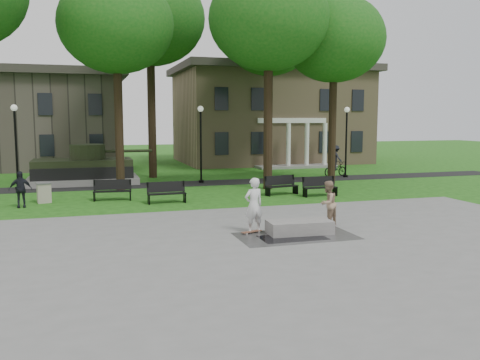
# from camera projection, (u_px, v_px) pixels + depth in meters

# --- Properties ---
(ground) EXTENTS (120.00, 120.00, 0.00)m
(ground) POSITION_uv_depth(u_px,v_px,m) (258.00, 221.00, 19.69)
(ground) COLOR #1A4D12
(ground) RESTS_ON ground
(plaza) EXTENTS (22.00, 16.00, 0.02)m
(plaza) POSITION_uv_depth(u_px,v_px,m) (313.00, 253.00, 14.94)
(plaza) COLOR gray
(plaza) RESTS_ON ground
(footpath) EXTENTS (44.00, 2.60, 0.01)m
(footpath) POSITION_uv_depth(u_px,v_px,m) (194.00, 183.00, 31.08)
(footpath) COLOR black
(footpath) RESTS_ON ground
(building_right) EXTENTS (17.00, 12.00, 8.60)m
(building_right) POSITION_uv_depth(u_px,v_px,m) (269.00, 114.00, 46.75)
(building_right) COLOR #9E8460
(building_right) RESTS_ON ground
(building_left) EXTENTS (15.00, 10.00, 7.20)m
(building_left) POSITION_uv_depth(u_px,v_px,m) (24.00, 123.00, 41.23)
(building_left) COLOR #4C443D
(building_left) RESTS_ON ground
(tree_1) EXTENTS (6.20, 6.20, 11.63)m
(tree_1) POSITION_uv_depth(u_px,v_px,m) (116.00, 25.00, 27.28)
(tree_1) COLOR black
(tree_1) RESTS_ON ground
(tree_2) EXTENTS (6.60, 6.60, 12.16)m
(tree_2) POSITION_uv_depth(u_px,v_px,m) (269.00, 20.00, 27.65)
(tree_2) COLOR black
(tree_2) RESTS_ON ground
(tree_3) EXTENTS (6.00, 6.00, 11.19)m
(tree_3) POSITION_uv_depth(u_px,v_px,m) (334.00, 40.00, 30.00)
(tree_3) COLOR black
(tree_3) RESTS_ON ground
(tree_4) EXTENTS (7.20, 7.20, 13.50)m
(tree_4) POSITION_uv_depth(u_px,v_px,m) (150.00, 19.00, 33.05)
(tree_4) COLOR black
(tree_4) RESTS_ON ground
(tree_5) EXTENTS (6.40, 6.40, 12.44)m
(tree_5) POSITION_uv_depth(u_px,v_px,m) (269.00, 38.00, 36.08)
(tree_5) COLOR black
(tree_5) RESTS_ON ground
(lamp_left) EXTENTS (0.36, 0.36, 4.73)m
(lamp_left) POSITION_uv_depth(u_px,v_px,m) (16.00, 140.00, 28.13)
(lamp_left) COLOR black
(lamp_left) RESTS_ON ground
(lamp_mid) EXTENTS (0.36, 0.36, 4.73)m
(lamp_mid) POSITION_uv_depth(u_px,v_px,m) (201.00, 138.00, 31.18)
(lamp_mid) COLOR black
(lamp_mid) RESTS_ON ground
(lamp_right) EXTENTS (0.36, 0.36, 4.73)m
(lamp_right) POSITION_uv_depth(u_px,v_px,m) (346.00, 136.00, 34.08)
(lamp_right) COLOR black
(lamp_right) RESTS_ON ground
(tank_monument) EXTENTS (7.45, 3.40, 2.40)m
(tank_monument) POSITION_uv_depth(u_px,v_px,m) (84.00, 170.00, 31.01)
(tank_monument) COLOR gray
(tank_monument) RESTS_ON ground
(puddle) EXTENTS (2.20, 1.20, 0.00)m
(puddle) POSITION_uv_depth(u_px,v_px,m) (293.00, 238.00, 16.87)
(puddle) COLOR black
(puddle) RESTS_ON plaza
(concrete_block) EXTENTS (2.25, 1.13, 0.45)m
(concrete_block) POSITION_uv_depth(u_px,v_px,m) (300.00, 227.00, 17.47)
(concrete_block) COLOR gray
(concrete_block) RESTS_ON plaza
(skateboard) EXTENTS (0.80, 0.44, 0.07)m
(skateboard) POSITION_uv_depth(u_px,v_px,m) (252.00, 232.00, 17.53)
(skateboard) COLOR brown
(skateboard) RESTS_ON plaza
(skateboarder) EXTENTS (0.78, 0.60, 1.92)m
(skateboarder) POSITION_uv_depth(u_px,v_px,m) (254.00, 205.00, 17.55)
(skateboarder) COLOR silver
(skateboarder) RESTS_ON plaza
(friend_watching) EXTENTS (1.02, 0.97, 1.66)m
(friend_watching) POSITION_uv_depth(u_px,v_px,m) (328.00, 203.00, 18.75)
(friend_watching) COLOR #A08367
(friend_watching) RESTS_ON plaza
(pedestrian_walker) EXTENTS (0.99, 0.48, 1.64)m
(pedestrian_walker) POSITION_uv_depth(u_px,v_px,m) (20.00, 189.00, 22.64)
(pedestrian_walker) COLOR black
(pedestrian_walker) RESTS_ON ground
(cyclist) EXTENTS (2.05, 1.22, 2.14)m
(cyclist) POSITION_uv_depth(u_px,v_px,m) (335.00, 164.00, 34.85)
(cyclist) COLOR black
(cyclist) RESTS_ON ground
(park_bench_0) EXTENTS (1.84, 0.73, 1.00)m
(park_bench_0) POSITION_uv_depth(u_px,v_px,m) (112.00, 190.00, 24.68)
(park_bench_0) COLOR black
(park_bench_0) RESTS_ON ground
(park_bench_1) EXTENTS (1.81, 0.57, 1.00)m
(park_bench_1) POSITION_uv_depth(u_px,v_px,m) (166.00, 192.00, 23.90)
(park_bench_1) COLOR black
(park_bench_1) RESTS_ON ground
(park_bench_2) EXTENTS (1.85, 0.85, 1.00)m
(park_bench_2) POSITION_uv_depth(u_px,v_px,m) (281.00, 185.00, 26.50)
(park_bench_2) COLOR black
(park_bench_2) RESTS_ON ground
(park_bench_3) EXTENTS (1.81, 0.55, 1.00)m
(park_bench_3) POSITION_uv_depth(u_px,v_px,m) (319.00, 186.00, 26.03)
(park_bench_3) COLOR black
(park_bench_3) RESTS_ON ground
(trash_bin) EXTENTS (0.76, 0.76, 0.96)m
(trash_bin) POSITION_uv_depth(u_px,v_px,m) (44.00, 192.00, 24.01)
(trash_bin) COLOR #AAA28C
(trash_bin) RESTS_ON ground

